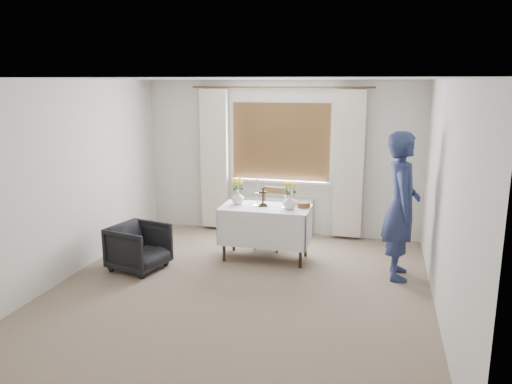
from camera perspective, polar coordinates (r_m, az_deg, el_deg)
ground at (r=6.12m, az=-1.97°, el=-11.29°), size 5.00×5.00×0.00m
altar_table at (r=7.05m, az=1.09°, el=-4.71°), size 1.24×0.64×0.76m
wooden_chair at (r=7.51m, az=1.70°, el=-3.03°), size 0.49×0.49×0.91m
armchair at (r=6.88m, az=-13.24°, el=-6.15°), size 0.81×0.79×0.62m
person at (r=6.53m, az=16.28°, el=-1.54°), size 0.49×0.71×1.88m
radiator at (r=8.24m, az=2.68°, el=-2.74°), size 1.10×0.10×0.60m
wooden_cross at (r=6.95m, az=0.80°, el=-0.56°), size 0.15×0.12×0.27m
candlestick_left at (r=6.96m, az=0.15°, el=-0.04°), size 0.12×0.12×0.39m
candlestick_right at (r=6.87m, az=3.40°, el=-0.43°), size 0.10×0.10×0.34m
flower_vase_left at (r=7.09m, az=-2.10°, el=-0.61°), size 0.19×0.19×0.20m
flower_vase_right at (r=6.81m, az=3.88°, el=-1.14°), size 0.26×0.26×0.20m
wicker_basket at (r=6.95m, az=5.45°, el=-1.45°), size 0.23×0.23×0.07m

